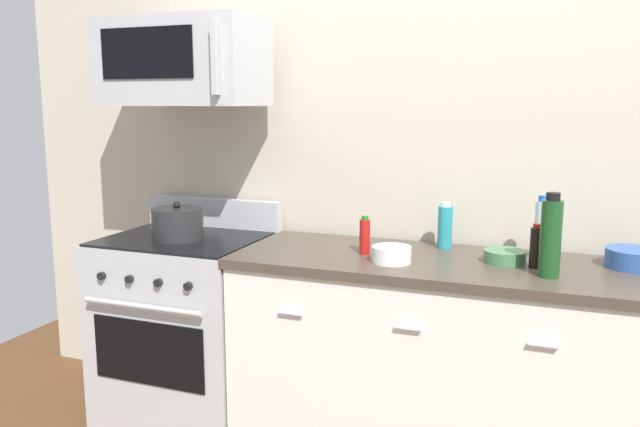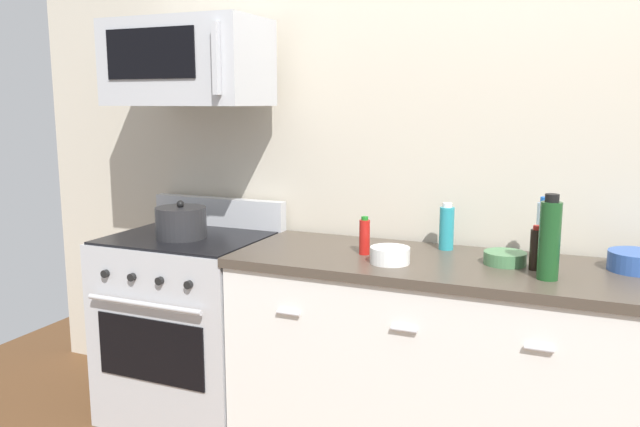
% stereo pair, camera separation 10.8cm
% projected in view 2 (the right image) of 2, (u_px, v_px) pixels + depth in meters
% --- Properties ---
extents(back_wall, '(5.20, 0.10, 2.70)m').
position_uv_depth(back_wall, '(504.00, 151.00, 2.86)').
color(back_wall, beige).
rests_on(back_wall, ground_plane).
extents(counter_unit, '(2.11, 0.66, 0.92)m').
position_uv_depth(counter_unit, '(480.00, 373.00, 2.65)').
color(counter_unit, white).
rests_on(counter_unit, ground_plane).
extents(range_oven, '(0.76, 0.69, 1.07)m').
position_uv_depth(range_oven, '(191.00, 324.00, 3.20)').
color(range_oven, '#B7BABF').
rests_on(range_oven, ground_plane).
extents(microwave, '(0.74, 0.44, 0.40)m').
position_uv_depth(microwave, '(187.00, 63.00, 3.02)').
color(microwave, '#B7BABF').
extents(bottle_water_clear, '(0.06, 0.06, 0.27)m').
position_uv_depth(bottle_water_clear, '(543.00, 231.00, 2.63)').
color(bottle_water_clear, silver).
rests_on(bottle_water_clear, countertop_slab).
extents(bottle_dish_soap, '(0.06, 0.06, 0.21)m').
position_uv_depth(bottle_dish_soap, '(447.00, 227.00, 2.83)').
color(bottle_dish_soap, teal).
rests_on(bottle_dish_soap, countertop_slab).
extents(bottle_soy_sauce_dark, '(0.05, 0.05, 0.18)m').
position_uv_depth(bottle_soy_sauce_dark, '(536.00, 249.00, 2.48)').
color(bottle_soy_sauce_dark, black).
rests_on(bottle_soy_sauce_dark, countertop_slab).
extents(bottle_hot_sauce_red, '(0.05, 0.05, 0.17)m').
position_uv_depth(bottle_hot_sauce_red, '(365.00, 236.00, 2.74)').
color(bottle_hot_sauce_red, '#B21914').
rests_on(bottle_hot_sauce_red, countertop_slab).
extents(bottle_wine_green, '(0.08, 0.08, 0.32)m').
position_uv_depth(bottle_wine_green, '(550.00, 239.00, 2.34)').
color(bottle_wine_green, '#19471E').
rests_on(bottle_wine_green, countertop_slab).
extents(bowl_blue_mixing, '(0.21, 0.21, 0.08)m').
position_uv_depth(bowl_blue_mixing, '(636.00, 261.00, 2.48)').
color(bowl_blue_mixing, '#2D519E').
rests_on(bowl_blue_mixing, countertop_slab).
extents(bowl_white_ceramic, '(0.16, 0.16, 0.07)m').
position_uv_depth(bowl_white_ceramic, '(390.00, 255.00, 2.60)').
color(bowl_white_ceramic, white).
rests_on(bowl_white_ceramic, countertop_slab).
extents(bowl_green_glaze, '(0.17, 0.17, 0.05)m').
position_uv_depth(bowl_green_glaze, '(505.00, 258.00, 2.58)').
color(bowl_green_glaze, '#477A4C').
rests_on(bowl_green_glaze, countertop_slab).
extents(stockpot, '(0.24, 0.24, 0.18)m').
position_uv_depth(stockpot, '(181.00, 223.00, 3.06)').
color(stockpot, '#262628').
rests_on(stockpot, range_oven).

